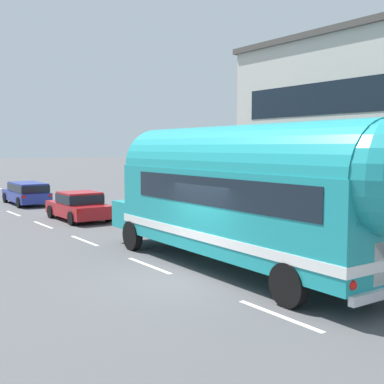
% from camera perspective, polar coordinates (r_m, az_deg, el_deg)
% --- Properties ---
extents(ground_plane, '(300.00, 300.00, 0.00)m').
position_cam_1_polar(ground_plane, '(13.50, -0.90, -9.94)').
color(ground_plane, '#4C4C4F').
extents(lane_markings, '(3.71, 80.00, 0.01)m').
position_cam_1_polar(lane_markings, '(25.52, -12.10, -2.85)').
color(lane_markings, silver).
rests_on(lane_markings, ground).
extents(painted_bus, '(2.74, 11.94, 4.12)m').
position_cam_1_polar(painted_bus, '(13.76, 6.45, 0.07)').
color(painted_bus, teal).
rests_on(painted_bus, ground).
extents(car_lead, '(2.03, 4.26, 1.37)m').
position_cam_1_polar(car_lead, '(24.59, -12.79, -1.47)').
color(car_lead, '#A5191E').
rests_on(car_lead, ground).
extents(car_second, '(2.04, 4.87, 1.37)m').
position_cam_1_polar(car_second, '(32.03, -18.34, 0.03)').
color(car_second, navy).
rests_on(car_second, ground).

